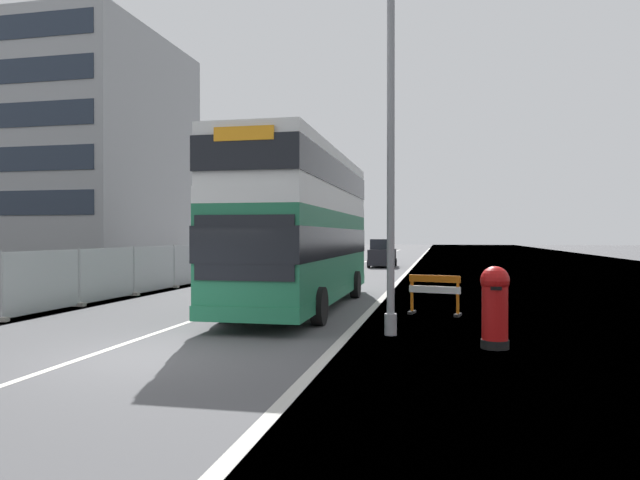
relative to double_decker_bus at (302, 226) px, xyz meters
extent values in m
cube|color=#4C4C4F|center=(-1.12, -7.88, -2.69)|extent=(140.00, 280.00, 0.10)
cube|color=#B2AFA8|center=(2.26, -7.88, -2.64)|extent=(0.24, 196.00, 0.01)
cube|color=silver|center=(-2.24, -7.88, -2.64)|extent=(0.16, 168.00, 0.01)
cube|color=#1E6B47|center=(0.00, 0.01, -0.93)|extent=(2.65, 11.33, 2.71)
cube|color=silver|center=(0.00, 0.01, 0.62)|extent=(2.65, 11.33, 0.40)
cube|color=silver|center=(0.00, 0.01, 1.57)|extent=(2.63, 11.22, 1.49)
cube|color=black|center=(0.00, 0.01, -0.52)|extent=(2.68, 11.44, 0.87)
cube|color=black|center=(0.00, 0.01, 1.57)|extent=(2.67, 11.39, 0.82)
cube|color=black|center=(0.04, -5.67, -0.59)|extent=(2.37, 0.08, 1.49)
cube|color=orange|center=(0.04, -5.67, 1.98)|extent=(1.42, 0.07, 0.32)
cube|color=#1E6B47|center=(0.00, 0.01, -2.11)|extent=(2.68, 11.44, 0.36)
cylinder|color=black|center=(-1.26, -3.51, -2.14)|extent=(0.31, 1.00, 1.00)
cylinder|color=black|center=(1.31, -3.49, -2.14)|extent=(0.31, 1.00, 1.00)
cylinder|color=black|center=(-1.31, 3.11, -2.14)|extent=(0.31, 1.00, 1.00)
cylinder|color=black|center=(1.26, 3.13, -2.14)|extent=(0.31, 1.00, 1.00)
cylinder|color=gray|center=(3.24, -4.53, 1.37)|extent=(0.18, 0.18, 8.01)
cylinder|color=gray|center=(3.24, -4.53, -2.39)|extent=(0.29, 0.29, 0.50)
cylinder|color=black|center=(5.47, -5.65, -2.55)|extent=(0.57, 0.57, 0.18)
cylinder|color=#AD0F0F|center=(5.47, -5.65, -1.85)|extent=(0.52, 0.52, 1.22)
sphere|color=#AD0F0F|center=(5.47, -5.65, -1.24)|extent=(0.59, 0.59, 0.59)
cube|color=black|center=(5.47, -5.93, -1.38)|extent=(0.22, 0.03, 0.07)
cube|color=orange|center=(4.20, -0.88, -1.58)|extent=(1.48, 0.43, 0.20)
cube|color=white|center=(4.20, -0.88, -1.90)|extent=(1.48, 0.43, 0.20)
cube|color=orange|center=(3.54, -0.72, -2.11)|extent=(0.08, 0.08, 1.06)
cube|color=black|center=(3.54, -0.72, -2.60)|extent=(0.24, 0.46, 0.08)
cube|color=orange|center=(4.86, -1.04, -2.11)|extent=(0.08, 0.08, 1.06)
cube|color=black|center=(4.86, -1.04, -2.60)|extent=(0.24, 0.46, 0.08)
cube|color=#A8AAAD|center=(-7.25, -2.93, -1.68)|extent=(0.04, 3.26, 1.82)
cube|color=#A8AAAD|center=(-7.25, 0.47, -1.68)|extent=(0.04, 3.26, 1.82)
cube|color=#A8AAAD|center=(-7.25, 3.87, -1.68)|extent=(0.04, 3.26, 1.82)
cube|color=#A8AAAD|center=(-7.25, 7.27, -1.68)|extent=(0.04, 3.26, 1.82)
cube|color=#A8AAAD|center=(-7.25, 10.67, -1.68)|extent=(0.04, 3.26, 1.82)
cube|color=#A8AAAD|center=(-7.25, 14.07, -1.68)|extent=(0.04, 3.26, 1.82)
cube|color=#A8AAAD|center=(-7.25, 17.47, -1.68)|extent=(0.04, 3.26, 1.82)
cylinder|color=#939699|center=(-7.25, -4.63, -1.68)|extent=(0.06, 0.06, 1.92)
cube|color=gray|center=(-7.25, -4.63, -2.58)|extent=(0.44, 0.20, 0.12)
cylinder|color=#939699|center=(-7.25, -1.23, -1.68)|extent=(0.06, 0.06, 1.92)
cube|color=gray|center=(-7.25, -1.23, -2.58)|extent=(0.44, 0.20, 0.12)
cylinder|color=#939699|center=(-7.25, 2.17, -1.68)|extent=(0.06, 0.06, 1.92)
cube|color=gray|center=(-7.25, 2.17, -2.58)|extent=(0.44, 0.20, 0.12)
cylinder|color=#939699|center=(-7.25, 5.57, -1.68)|extent=(0.06, 0.06, 1.92)
cube|color=gray|center=(-7.25, 5.57, -2.58)|extent=(0.44, 0.20, 0.12)
cylinder|color=#939699|center=(-7.25, 8.97, -1.68)|extent=(0.06, 0.06, 1.92)
cube|color=gray|center=(-7.25, 8.97, -2.58)|extent=(0.44, 0.20, 0.12)
cylinder|color=#939699|center=(-7.25, 12.37, -1.68)|extent=(0.06, 0.06, 1.92)
cube|color=gray|center=(-7.25, 12.37, -2.58)|extent=(0.44, 0.20, 0.12)
cylinder|color=#939699|center=(-7.25, 15.77, -1.68)|extent=(0.06, 0.06, 1.92)
cube|color=gray|center=(-7.25, 15.77, -2.58)|extent=(0.44, 0.20, 0.12)
cylinder|color=#939699|center=(-7.25, 19.17, -1.68)|extent=(0.06, 0.06, 1.92)
cube|color=gray|center=(-7.25, 19.17, -2.58)|extent=(0.44, 0.20, 0.12)
cube|color=navy|center=(-5.20, 14.36, -1.85)|extent=(1.79, 4.30, 1.21)
cube|color=black|center=(-5.20, 14.36, -0.93)|extent=(1.65, 2.36, 0.64)
cylinder|color=black|center=(-4.30, 15.69, -2.34)|extent=(0.20, 0.60, 0.60)
cylinder|color=black|center=(-6.09, 15.69, -2.34)|extent=(0.20, 0.60, 0.60)
cylinder|color=black|center=(-4.30, 13.03, -2.34)|extent=(0.20, 0.60, 0.60)
cylinder|color=black|center=(-6.09, 13.03, -2.34)|extent=(0.20, 0.60, 0.60)
cube|color=black|center=(0.11, 24.35, -1.89)|extent=(1.71, 4.10, 1.13)
cube|color=black|center=(0.11, 24.35, -0.95)|extent=(1.57, 2.26, 0.75)
cylinder|color=black|center=(0.97, 25.62, -2.34)|extent=(0.20, 0.60, 0.60)
cylinder|color=black|center=(-0.75, 25.62, -2.34)|extent=(0.20, 0.60, 0.60)
cylinder|color=black|center=(0.97, 23.08, -2.34)|extent=(0.20, 0.60, 0.60)
cylinder|color=black|center=(-0.75, 23.08, -2.34)|extent=(0.20, 0.60, 0.60)
cube|color=silver|center=(-4.58, 31.33, -1.80)|extent=(1.75, 4.59, 1.32)
cube|color=black|center=(-4.58, 31.33, -0.79)|extent=(1.61, 2.52, 0.69)
cylinder|color=black|center=(-3.70, 32.75, -2.34)|extent=(0.20, 0.60, 0.60)
cylinder|color=black|center=(-5.45, 32.75, -2.34)|extent=(0.20, 0.60, 0.60)
cylinder|color=black|center=(-3.70, 29.90, -2.34)|extent=(0.20, 0.60, 0.60)
cylinder|color=black|center=(-5.45, 29.90, -2.34)|extent=(0.20, 0.60, 0.60)
cylinder|color=#4C3D2D|center=(-15.43, 30.01, -0.77)|extent=(0.38, 0.38, 3.73)
cylinder|color=#4C3D2D|center=(-14.85, 30.06, 1.22)|extent=(1.32, 0.27, 1.88)
cylinder|color=#4C3D2D|center=(-15.27, 30.56, 0.10)|extent=(0.46, 1.22, 1.08)
cylinder|color=#4C3D2D|center=(-15.86, 30.41, 0.46)|extent=(1.03, 0.95, 1.84)
cylinder|color=#4C3D2D|center=(-15.90, 29.45, 0.20)|extent=(1.15, 1.31, 1.48)
cylinder|color=#4C3D2D|center=(-15.31, 29.68, 0.37)|extent=(0.45, 0.86, 1.12)
cube|color=#9EA0A3|center=(-31.66, 27.38, 7.19)|extent=(24.52, 16.78, 19.66)
camera|label=1|loc=(4.40, -17.86, -0.32)|focal=32.04mm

